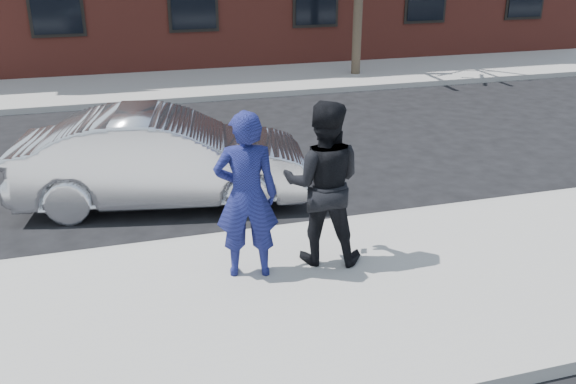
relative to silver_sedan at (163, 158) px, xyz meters
name	(u,v)px	position (x,y,z in m)	size (l,w,h in m)	color
ground	(355,288)	(1.82, -3.20, -0.72)	(100.00, 100.00, 0.00)	black
near_sidewalk	(363,294)	(1.82, -3.45, -0.64)	(50.00, 3.50, 0.15)	#9C9A94
near_curb	(312,227)	(1.82, -1.65, -0.64)	(50.00, 0.10, 0.15)	#999691
far_sidewalk	(202,83)	(1.82, 8.05, -0.64)	(50.00, 3.50, 0.15)	#9C9A94
far_curb	(213,98)	(1.82, 6.25, -0.64)	(50.00, 0.10, 0.15)	#999691
silver_sedan	(163,158)	(0.00, 0.00, 0.00)	(1.52, 4.35, 1.43)	silver
man_hoodie	(246,196)	(0.67, -2.75, 0.41)	(0.79, 0.60, 1.95)	navy
man_peacoat	(323,183)	(1.60, -2.66, 0.42)	(1.15, 1.03, 1.96)	black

